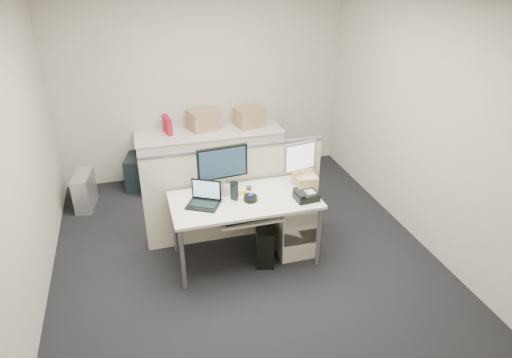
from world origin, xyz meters
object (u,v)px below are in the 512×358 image
object	(u,v)px
desk	(245,204)
monitor_main	(223,170)
laptop	(203,196)
desk_phone	(306,196)

from	to	relation	value
desk	monitor_main	world-z (taller)	monitor_main
monitor_main	laptop	bearing A→B (deg)	-146.47
laptop	desk_phone	xyz separation A→B (m)	(1.03, -0.16, -0.08)
laptop	desk	bearing A→B (deg)	31.70
laptop	desk_phone	size ratio (longest dim) A/B	1.35
desk	laptop	size ratio (longest dim) A/B	4.85
monitor_main	desk_phone	world-z (taller)	monitor_main
desk_phone	monitor_main	bearing A→B (deg)	151.02
desk	monitor_main	bearing A→B (deg)	134.90
monitor_main	laptop	xyz separation A→B (m)	(-0.25, -0.20, -0.15)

